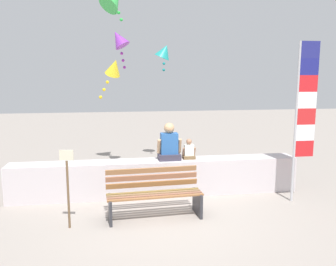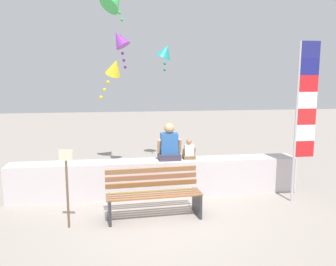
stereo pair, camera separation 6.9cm
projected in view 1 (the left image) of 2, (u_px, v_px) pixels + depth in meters
ground_plane at (166, 218)px, 6.55m from camera, size 40.00×40.00×0.00m
seawall_ledge at (157, 177)px, 7.82m from camera, size 6.31×0.56×0.79m
park_bench at (154, 194)px, 6.60m from camera, size 1.80×0.71×0.88m
person_adult at (169, 145)px, 7.78m from camera, size 0.54×0.39×0.82m
person_child at (189, 151)px, 7.87m from camera, size 0.30×0.22×0.45m
flag_banner at (303, 109)px, 7.19m from camera, size 0.45×0.05×3.30m
kite_yellow at (114, 68)px, 8.65m from camera, size 0.68×0.65×1.02m
kite_purple at (119, 39)px, 9.14m from camera, size 0.67×0.70×1.04m
kite_teal at (164, 52)px, 10.34m from camera, size 0.67×0.62×0.85m
sign_post at (68, 183)px, 6.02m from camera, size 0.24×0.07×1.39m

